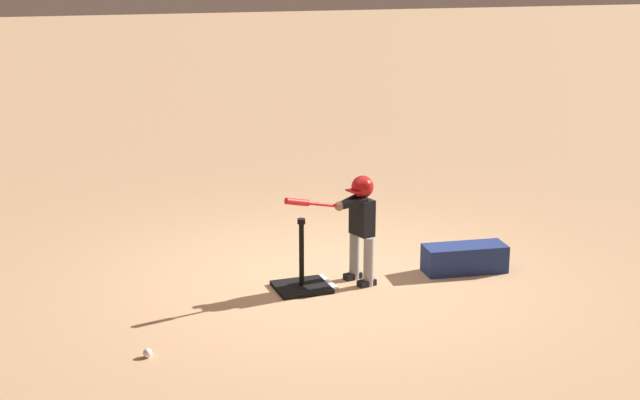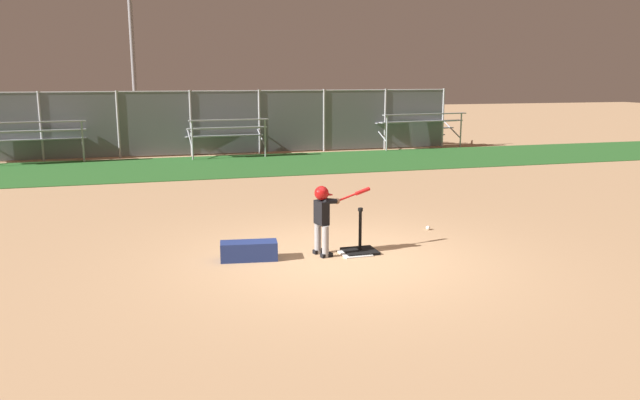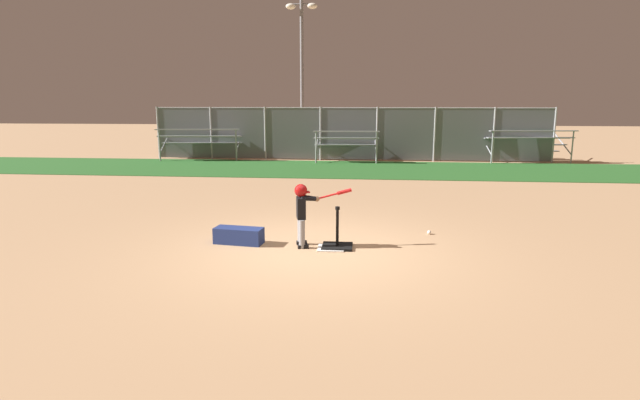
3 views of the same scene
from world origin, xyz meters
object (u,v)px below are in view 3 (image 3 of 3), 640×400
object	(u,v)px
bleachers_far_right	(346,145)
bleachers_left_center	(522,145)
batter_child	(303,207)
baseball	(429,232)
batting_tee	(337,243)
bleachers_far_left	(203,143)
equipment_bag	(239,236)

from	to	relation	value
bleachers_far_right	bleachers_left_center	bearing A→B (deg)	5.25
batter_child	bleachers_left_center	world-z (taller)	bleachers_left_center
baseball	bleachers_far_right	world-z (taller)	bleachers_far_right
batting_tee	bleachers_left_center	xyz separation A→B (m)	(6.83, 13.35, 0.57)
batting_tee	batter_child	distance (m)	0.84
batter_child	baseball	bearing A→B (deg)	24.25
batter_child	bleachers_far_left	distance (m)	14.21
batting_tee	bleachers_far_left	size ratio (longest dim) A/B	0.19
bleachers_far_left	batting_tee	bearing A→B (deg)	-62.73
equipment_bag	bleachers_left_center	bearing A→B (deg)	64.84
equipment_bag	bleachers_far_right	bearing A→B (deg)	91.87
baseball	equipment_bag	distance (m)	3.51
baseball	bleachers_far_right	bearing A→B (deg)	100.23
baseball	bleachers_left_center	size ratio (longest dim) A/B	0.02
baseball	bleachers_far_left	size ratio (longest dim) A/B	0.02
bleachers_left_center	equipment_bag	xyz separation A→B (m)	(-8.55, -13.26, -0.51)
bleachers_far_left	baseball	bearing A→B (deg)	-55.03
bleachers_far_right	equipment_bag	bearing A→B (deg)	-95.78
equipment_bag	baseball	bearing A→B (deg)	23.28
batting_tee	baseball	size ratio (longest dim) A/B	9.58
bleachers_far_left	equipment_bag	world-z (taller)	bleachers_far_left
baseball	bleachers_far_right	distance (m)	11.85
batting_tee	bleachers_far_left	xyz separation A→B (m)	(-6.64, 12.88, 0.58)
bleachers_far_right	equipment_bag	size ratio (longest dim) A/B	3.24
batting_tee	bleachers_far_left	world-z (taller)	bleachers_far_left
baseball	equipment_bag	size ratio (longest dim) A/B	0.09
batting_tee	batter_child	size ratio (longest dim) A/B	0.66
batter_child	baseball	xyz separation A→B (m)	(2.23, 1.01, -0.64)
batter_child	baseball	distance (m)	2.53
batting_tee	batter_child	bearing A→B (deg)	177.88
bleachers_left_center	batting_tee	bearing A→B (deg)	-117.09
bleachers_left_center	bleachers_far_right	bearing A→B (deg)	-174.75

